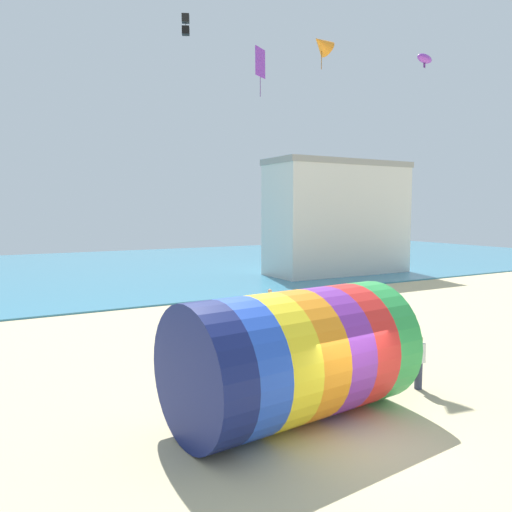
{
  "coord_description": "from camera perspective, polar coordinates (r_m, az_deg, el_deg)",
  "views": [
    {
      "loc": [
        -8.09,
        -8.96,
        5.65
      ],
      "look_at": [
        -0.83,
        3.92,
        4.27
      ],
      "focal_mm": 35.0,
      "sensor_mm": 36.0,
      "label": 1
    }
  ],
  "objects": [
    {
      "name": "kite_purple_parafoil",
      "position": [
        26.48,
        18.71,
        20.59
      ],
      "size": [
        1.29,
        0.77,
        0.62
      ],
      "color": "purple"
    },
    {
      "name": "promenade_building",
      "position": [
        44.1,
        9.34,
        4.31
      ],
      "size": [
        12.86,
        4.96,
        9.85
      ],
      "color": "silver",
      "rests_on": "ground"
    },
    {
      "name": "giant_inflatable_tube",
      "position": [
        13.66,
        4.29,
        -11.28
      ],
      "size": [
        6.79,
        4.12,
        3.5
      ],
      "color": "navy",
      "rests_on": "ground"
    },
    {
      "name": "kite_purple_diamond",
      "position": [
        27.7,
        0.49,
        21.2
      ],
      "size": [
        0.89,
        0.56,
        2.47
      ],
      "color": "purple"
    },
    {
      "name": "kite_orange_delta",
      "position": [
        25.33,
        7.51,
        22.88
      ],
      "size": [
        1.18,
        0.91,
        1.7
      ],
      "color": "orange"
    },
    {
      "name": "kite_black_box",
      "position": [
        30.34,
        -8.05,
        24.72
      ],
      "size": [
        0.54,
        0.54,
        1.15
      ],
      "color": "black"
    },
    {
      "name": "bystander_far_left",
      "position": [
        25.51,
        1.59,
        -5.58
      ],
      "size": [
        0.42,
        0.4,
        1.64
      ],
      "color": "#383D56",
      "rests_on": "ground"
    },
    {
      "name": "sea",
      "position": [
        48.96,
        -19.72,
        -1.57
      ],
      "size": [
        120.0,
        40.0,
        0.1
      ],
      "primitive_type": "cube",
      "color": "teal",
      "rests_on": "ground"
    },
    {
      "name": "bystander_mid_beach",
      "position": [
        24.16,
        -0.76,
        -6.34
      ],
      "size": [
        0.4,
        0.3,
        1.53
      ],
      "color": "#726651",
      "rests_on": "ground"
    },
    {
      "name": "kite_handler",
      "position": [
        16.84,
        18.11,
        -11.4
      ],
      "size": [
        0.36,
        0.24,
        1.72
      ],
      "color": "#383D56",
      "rests_on": "ground"
    },
    {
      "name": "ground_plane",
      "position": [
        13.32,
        12.18,
        -19.89
      ],
      "size": [
        120.0,
        120.0,
        0.0
      ],
      "primitive_type": "plane",
      "color": "#CCBA8C"
    }
  ]
}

